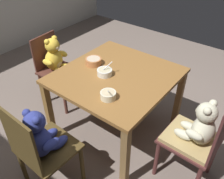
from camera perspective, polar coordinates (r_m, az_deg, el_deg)
ground_plane at (r=2.67m, az=0.86°, el=-9.53°), size 5.20×5.20×0.04m
dining_table at (r=2.26m, az=1.00°, el=1.71°), size 1.04×0.99×0.70m
teddy_chair_near_left at (r=1.87m, az=-16.71°, el=-11.60°), size 0.40×0.42×0.89m
teddy_chair_far_center at (r=2.80m, az=-13.32°, el=6.59°), size 0.42×0.45×0.83m
teddy_chair_near_front at (r=1.97m, az=19.91°, el=-9.60°), size 0.40×0.43×0.93m
porridge_bowl_white_center at (r=2.18m, az=-1.77°, el=4.16°), size 0.14×0.14×0.12m
porridge_bowl_terracotta_far_center at (r=2.35m, az=-4.43°, el=6.73°), size 0.16×0.16×0.06m
porridge_bowl_cream_near_left at (r=1.90m, az=-0.92°, el=-1.32°), size 0.13×0.13×0.12m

